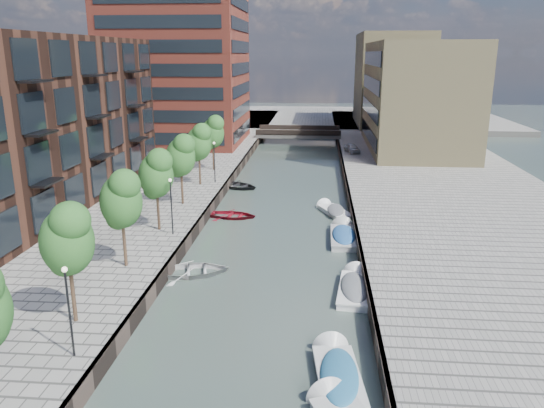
# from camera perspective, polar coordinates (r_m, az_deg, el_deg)

# --- Properties ---
(water) EXTENTS (300.00, 300.00, 0.00)m
(water) POSITION_cam_1_polar(r_m,az_deg,el_deg) (53.24, 1.52, 1.15)
(water) COLOR #38473F
(water) RESTS_ON ground
(quay_right) EXTENTS (20.00, 140.00, 1.00)m
(quay_right) POSITION_cam_1_polar(r_m,az_deg,el_deg) (54.58, 18.55, 1.22)
(quay_right) COLOR gray
(quay_right) RESTS_ON ground
(quay_wall_left) EXTENTS (0.25, 140.00, 1.00)m
(quay_wall_left) POSITION_cam_1_polar(r_m,az_deg,el_deg) (53.81, -4.97, 1.80)
(quay_wall_left) COLOR #332823
(quay_wall_left) RESTS_ON ground
(quay_wall_right) EXTENTS (0.25, 140.00, 1.00)m
(quay_wall_right) POSITION_cam_1_polar(r_m,az_deg,el_deg) (53.11, 8.11, 1.51)
(quay_wall_right) COLOR #332823
(quay_wall_right) RESTS_ON ground
(far_closure) EXTENTS (80.00, 40.00, 1.00)m
(far_closure) POSITION_cam_1_polar(r_m,az_deg,el_deg) (112.20, 3.44, 9.21)
(far_closure) COLOR gray
(far_closure) RESTS_ON ground
(apartment_block) EXTENTS (8.00, 38.00, 14.00)m
(apartment_block) POSITION_cam_1_polar(r_m,az_deg,el_deg) (47.72, -24.21, 7.84)
(apartment_block) COLOR #321B13
(apartment_block) RESTS_ON quay_left
(tower) EXTENTS (18.00, 18.00, 30.00)m
(tower) POSITION_cam_1_polar(r_m,az_deg,el_deg) (79.02, -10.19, 17.45)
(tower) COLOR brown
(tower) RESTS_ON quay_left
(tan_block_near) EXTENTS (12.00, 25.00, 14.00)m
(tan_block_near) POSITION_cam_1_polar(r_m,az_deg,el_deg) (74.72, 15.24, 11.10)
(tan_block_near) COLOR tan
(tan_block_near) RESTS_ON quay_right
(tan_block_far) EXTENTS (12.00, 20.00, 16.00)m
(tan_block_far) POSITION_cam_1_polar(r_m,az_deg,el_deg) (100.33, 12.73, 12.94)
(tan_block_far) COLOR tan
(tan_block_far) RESTS_ON quay_right
(bridge) EXTENTS (13.00, 6.00, 1.30)m
(bridge) POSITION_cam_1_polar(r_m,az_deg,el_deg) (84.33, 2.89, 7.60)
(bridge) COLOR gray
(bridge) RESTS_ON ground
(tree_1) EXTENTS (2.50, 2.50, 5.95)m
(tree_1) POSITION_cam_1_polar(r_m,az_deg,el_deg) (26.53, -21.22, -3.36)
(tree_1) COLOR #382619
(tree_1) RESTS_ON quay_left
(tree_2) EXTENTS (2.50, 2.50, 5.95)m
(tree_2) POSITION_cam_1_polar(r_m,az_deg,el_deg) (32.65, -15.95, 0.63)
(tree_2) COLOR #382619
(tree_2) RESTS_ON quay_left
(tree_3) EXTENTS (2.50, 2.50, 5.95)m
(tree_3) POSITION_cam_1_polar(r_m,az_deg,el_deg) (39.07, -12.38, 3.34)
(tree_3) COLOR #382619
(tree_3) RESTS_ON quay_left
(tree_4) EXTENTS (2.50, 2.50, 5.95)m
(tree_4) POSITION_cam_1_polar(r_m,az_deg,el_deg) (45.66, -9.81, 5.26)
(tree_4) COLOR #382619
(tree_4) RESTS_ON quay_left
(tree_5) EXTENTS (2.50, 2.50, 5.95)m
(tree_5) POSITION_cam_1_polar(r_m,az_deg,el_deg) (52.36, -7.89, 6.69)
(tree_5) COLOR #382619
(tree_5) RESTS_ON quay_left
(tree_6) EXTENTS (2.50, 2.50, 5.95)m
(tree_6) POSITION_cam_1_polar(r_m,az_deg,el_deg) (59.13, -6.40, 7.79)
(tree_6) COLOR #382619
(tree_6) RESTS_ON quay_left
(lamp_0) EXTENTS (0.24, 0.24, 4.12)m
(lamp_0) POSITION_cam_1_polar(r_m,az_deg,el_deg) (24.14, -21.07, -9.85)
(lamp_0) COLOR black
(lamp_0) RESTS_ON quay_left
(lamp_1) EXTENTS (0.24, 0.24, 4.12)m
(lamp_1) POSITION_cam_1_polar(r_m,az_deg,el_deg) (38.20, -10.79, 0.37)
(lamp_1) COLOR black
(lamp_1) RESTS_ON quay_left
(lamp_2) EXTENTS (0.24, 0.24, 4.12)m
(lamp_2) POSITION_cam_1_polar(r_m,az_deg,el_deg) (53.36, -6.22, 4.96)
(lamp_2) COLOR black
(lamp_2) RESTS_ON quay_left
(sloop_2) EXTENTS (4.47, 3.46, 0.85)m
(sloop_2) POSITION_cam_1_polar(r_m,az_deg,el_deg) (45.59, -4.27, -1.44)
(sloop_2) COLOR maroon
(sloop_2) RESTS_ON ground
(sloop_3) EXTENTS (5.36, 4.39, 0.97)m
(sloop_3) POSITION_cam_1_polar(r_m,az_deg,el_deg) (34.42, -8.49, -7.49)
(sloop_3) COLOR silver
(sloop_3) RESTS_ON ground
(sloop_4) EXTENTS (5.75, 5.09, 0.99)m
(sloop_4) POSITION_cam_1_polar(r_m,az_deg,el_deg) (55.53, -3.82, 1.74)
(sloop_4) COLOR black
(sloop_4) RESTS_ON ground
(motorboat_0) EXTENTS (2.34, 5.39, 1.74)m
(motorboat_0) POSITION_cam_1_polar(r_m,az_deg,el_deg) (24.23, 7.04, -17.68)
(motorboat_0) COLOR silver
(motorboat_0) RESTS_ON ground
(motorboat_1) EXTENTS (2.30, 5.28, 1.71)m
(motorboat_1) POSITION_cam_1_polar(r_m,az_deg,el_deg) (32.17, 8.88, -8.84)
(motorboat_1) COLOR white
(motorboat_1) RESTS_ON ground
(motorboat_3) EXTENTS (1.97, 5.53, 1.84)m
(motorboat_3) POSITION_cam_1_polar(r_m,az_deg,el_deg) (40.68, 7.68, -3.38)
(motorboat_3) COLOR #B2B2B0
(motorboat_3) RESTS_ON ground
(motorboat_4) EXTENTS (3.28, 4.81, 1.52)m
(motorboat_4) POSITION_cam_1_polar(r_m,az_deg,el_deg) (46.95, 6.61, -0.75)
(motorboat_4) COLOR white
(motorboat_4) RESTS_ON ground
(car) EXTENTS (2.23, 3.67, 1.17)m
(car) POSITION_cam_1_polar(r_m,az_deg,el_deg) (70.65, 8.61, 5.98)
(car) COLOR silver
(car) RESTS_ON quay_right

